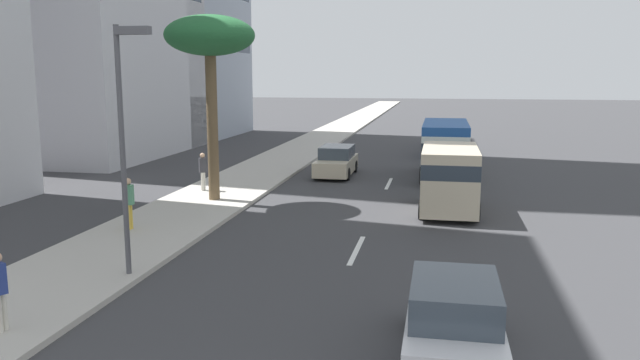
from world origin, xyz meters
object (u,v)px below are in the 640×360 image
palm_tree (210,40)px  pedestrian_by_tree (129,201)px  car_third (454,322)px  street_lamp (125,123)px  car_second (447,137)px  car_fifth (336,162)px  car_fourth (444,145)px  pedestrian_near_lamp (203,170)px  van_sixth (450,175)px  minibus_lead (445,148)px

palm_tree → pedestrian_by_tree: bearing=169.4°
car_third → street_lamp: (3.25, 8.22, 3.37)m
car_second → street_lamp: street_lamp is taller
pedestrian_by_tree → car_fifth: bearing=67.7°
car_fourth → car_fifth: 10.51m
car_fifth → pedestrian_near_lamp: size_ratio=2.60×
car_second → car_third: 35.34m
van_sixth → pedestrian_near_lamp: bearing=80.8°
minibus_lead → car_second: size_ratio=1.51×
street_lamp → car_fourth: bearing=-17.0°
car_fourth → palm_tree: palm_tree is taller
car_fourth → pedestrian_by_tree: pedestrian_by_tree is taller
pedestrian_near_lamp → minibus_lead: bearing=-3.8°
car_second → pedestrian_by_tree: bearing=158.8°
street_lamp → minibus_lead: bearing=-24.3°
pedestrian_by_tree → palm_tree: (5.40, -1.01, 5.55)m
van_sixth → street_lamp: bearing=140.0°
pedestrian_by_tree → palm_tree: size_ratio=0.23×
minibus_lead → pedestrian_near_lamp: (-6.37, 10.70, -0.50)m
pedestrian_by_tree → street_lamp: (-4.38, -2.38, 3.01)m
car_third → van_sixth: van_sixth is taller
car_third → palm_tree: 17.22m
car_second → pedestrian_by_tree: (-27.72, 10.78, 0.37)m
street_lamp → car_third: bearing=-111.6°
car_second → car_fifth: 15.50m
car_second → palm_tree: (-22.32, 9.77, 5.92)m
palm_tree → van_sixth: bearing=-89.6°
pedestrian_near_lamp → pedestrian_by_tree: bearing=-123.0°
car_second → van_sixth: size_ratio=0.92×
pedestrian_near_lamp → car_third: bearing=-88.6°
minibus_lead → car_third: 21.24m
car_third → car_fourth: 29.87m
car_fifth → palm_tree: (-7.99, 3.86, 5.94)m
pedestrian_near_lamp → van_sixth: bearing=-43.8°
car_fifth → van_sixth: bearing=36.1°
car_second → street_lamp: 33.34m
car_fourth → pedestrian_near_lamp: (-15.02, 10.73, 0.31)m
minibus_lead → car_second: 14.15m
van_sixth → palm_tree: (-0.07, 9.64, 5.23)m
car_second → pedestrian_by_tree: 29.74m
pedestrian_by_tree → car_fourth: bearing=62.4°
minibus_lead → car_third: (-21.22, -0.10, -0.82)m
car_fourth → van_sixth: 16.79m
car_third → street_lamp: street_lamp is taller
car_fifth → van_sixth: (-7.92, -5.78, 0.71)m
minibus_lead → palm_tree: (-8.20, 9.50, 5.09)m
car_third → palm_tree: size_ratio=0.55×
car_fourth → pedestrian_by_tree: 24.61m
car_fourth → pedestrian_by_tree: bearing=154.7°
street_lamp → car_fifth: bearing=-8.0°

